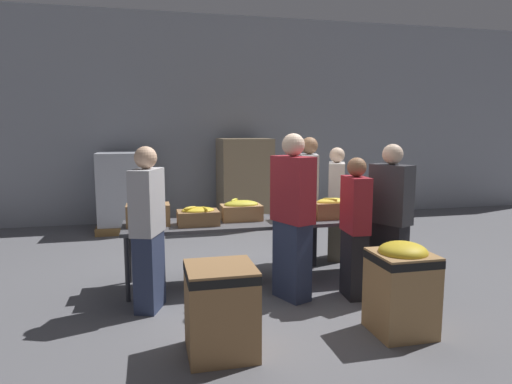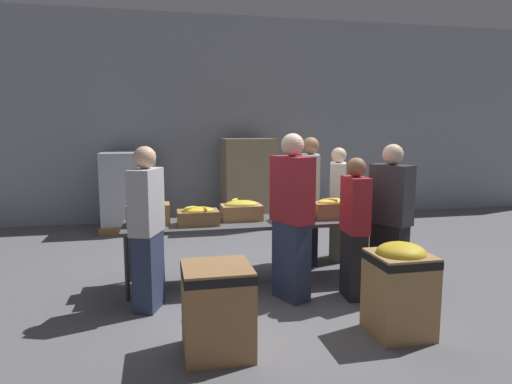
{
  "view_description": "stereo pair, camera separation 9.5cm",
  "coord_description": "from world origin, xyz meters",
  "px_view_note": "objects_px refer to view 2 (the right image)",
  "views": [
    {
      "loc": [
        -1.34,
        -5.14,
        1.83
      ],
      "look_at": [
        -0.14,
        -0.08,
        1.1
      ],
      "focal_mm": 32.0,
      "sensor_mm": 36.0,
      "label": 1
    },
    {
      "loc": [
        -1.24,
        -5.16,
        1.83
      ],
      "look_at": [
        -0.14,
        -0.08,
        1.1
      ],
      "focal_mm": 32.0,
      "sensor_mm": 36.0,
      "label": 2
    }
  ],
  "objects_px": {
    "sorting_table": "(266,224)",
    "banana_box_4": "(333,208)",
    "volunteer_0": "(310,201)",
    "pallet_stack_1": "(130,191)",
    "volunteer_1": "(355,229)",
    "volunteer_2": "(292,218)",
    "banana_box_0": "(148,212)",
    "donation_bin_0": "(217,306)",
    "banana_box_5": "(375,205)",
    "volunteer_4": "(147,230)",
    "volunteer_5": "(337,205)",
    "banana_box_1": "(198,216)",
    "banana_box_2": "(241,210)",
    "donation_bin_1": "(400,286)",
    "pallet_stack_0": "(248,183)",
    "volunteer_3": "(390,221)",
    "banana_box_3": "(294,208)"
  },
  "relations": [
    {
      "from": "sorting_table",
      "to": "banana_box_4",
      "type": "distance_m",
      "value": 0.84
    },
    {
      "from": "volunteer_0",
      "to": "pallet_stack_1",
      "type": "bearing_deg",
      "value": -121.07
    },
    {
      "from": "volunteer_1",
      "to": "volunteer_2",
      "type": "xyz_separation_m",
      "value": [
        -0.67,
        0.11,
        0.13
      ]
    },
    {
      "from": "banana_box_0",
      "to": "donation_bin_0",
      "type": "bearing_deg",
      "value": -71.68
    },
    {
      "from": "banana_box_4",
      "to": "pallet_stack_1",
      "type": "distance_m",
      "value": 4.25
    },
    {
      "from": "volunteer_1",
      "to": "pallet_stack_1",
      "type": "xyz_separation_m",
      "value": [
        -2.54,
        4.04,
        -0.07
      ]
    },
    {
      "from": "banana_box_5",
      "to": "volunteer_4",
      "type": "xyz_separation_m",
      "value": [
        -2.73,
        -0.51,
        -0.07
      ]
    },
    {
      "from": "volunteer_4",
      "to": "volunteer_1",
      "type": "bearing_deg",
      "value": -73.72
    },
    {
      "from": "volunteer_5",
      "to": "banana_box_1",
      "type": "bearing_deg",
      "value": -46.1
    },
    {
      "from": "banana_box_2",
      "to": "volunteer_0",
      "type": "height_order",
      "value": "volunteer_0"
    },
    {
      "from": "donation_bin_1",
      "to": "pallet_stack_0",
      "type": "bearing_deg",
      "value": 94.83
    },
    {
      "from": "volunteer_3",
      "to": "volunteer_4",
      "type": "height_order",
      "value": "volunteer_3"
    },
    {
      "from": "volunteer_2",
      "to": "banana_box_0",
      "type": "bearing_deg",
      "value": 44.22
    },
    {
      "from": "banana_box_4",
      "to": "donation_bin_1",
      "type": "relative_size",
      "value": 0.58
    },
    {
      "from": "volunteer_5",
      "to": "donation_bin_0",
      "type": "distance_m",
      "value": 3.08
    },
    {
      "from": "pallet_stack_0",
      "to": "banana_box_3",
      "type": "bearing_deg",
      "value": -91.62
    },
    {
      "from": "donation_bin_0",
      "to": "pallet_stack_0",
      "type": "distance_m",
      "value": 5.02
    },
    {
      "from": "banana_box_0",
      "to": "volunteer_3",
      "type": "xyz_separation_m",
      "value": [
        2.59,
        -0.73,
        -0.07
      ]
    },
    {
      "from": "pallet_stack_0",
      "to": "pallet_stack_1",
      "type": "bearing_deg",
      "value": 177.21
    },
    {
      "from": "volunteer_4",
      "to": "pallet_stack_1",
      "type": "xyz_separation_m",
      "value": [
        -0.38,
        3.88,
        -0.13
      ]
    },
    {
      "from": "pallet_stack_0",
      "to": "volunteer_2",
      "type": "bearing_deg",
      "value": -94.18
    },
    {
      "from": "volunteer_4",
      "to": "pallet_stack_1",
      "type": "height_order",
      "value": "volunteer_4"
    },
    {
      "from": "banana_box_3",
      "to": "volunteer_0",
      "type": "xyz_separation_m",
      "value": [
        0.43,
        0.69,
        -0.04
      ]
    },
    {
      "from": "sorting_table",
      "to": "banana_box_4",
      "type": "bearing_deg",
      "value": -5.01
    },
    {
      "from": "banana_box_2",
      "to": "pallet_stack_0",
      "type": "distance_m",
      "value": 3.2
    },
    {
      "from": "banana_box_1",
      "to": "banana_box_3",
      "type": "xyz_separation_m",
      "value": [
        1.13,
        -0.0,
        0.04
      ]
    },
    {
      "from": "banana_box_3",
      "to": "donation_bin_0",
      "type": "relative_size",
      "value": 0.52
    },
    {
      "from": "banana_box_3",
      "to": "volunteer_0",
      "type": "distance_m",
      "value": 0.82
    },
    {
      "from": "sorting_table",
      "to": "volunteer_0",
      "type": "height_order",
      "value": "volunteer_0"
    },
    {
      "from": "volunteer_0",
      "to": "pallet_stack_0",
      "type": "relative_size",
      "value": 1.04
    },
    {
      "from": "banana_box_2",
      "to": "donation_bin_0",
      "type": "relative_size",
      "value": 0.64
    },
    {
      "from": "sorting_table",
      "to": "volunteer_1",
      "type": "distance_m",
      "value": 1.08
    },
    {
      "from": "banana_box_0",
      "to": "banana_box_5",
      "type": "distance_m",
      "value": 2.73
    },
    {
      "from": "banana_box_4",
      "to": "volunteer_2",
      "type": "height_order",
      "value": "volunteer_2"
    },
    {
      "from": "banana_box_5",
      "to": "volunteer_1",
      "type": "distance_m",
      "value": 0.88
    },
    {
      "from": "banana_box_4",
      "to": "banana_box_2",
      "type": "bearing_deg",
      "value": 172.2
    },
    {
      "from": "volunteer_0",
      "to": "volunteer_1",
      "type": "bearing_deg",
      "value": 18.2
    },
    {
      "from": "volunteer_4",
      "to": "volunteer_0",
      "type": "bearing_deg",
      "value": -40.4
    },
    {
      "from": "volunteer_5",
      "to": "donation_bin_0",
      "type": "height_order",
      "value": "volunteer_5"
    },
    {
      "from": "banana_box_0",
      "to": "volunteer_1",
      "type": "height_order",
      "value": "volunteer_1"
    },
    {
      "from": "donation_bin_1",
      "to": "pallet_stack_1",
      "type": "xyz_separation_m",
      "value": [
        -2.56,
        4.96,
        0.25
      ]
    },
    {
      "from": "donation_bin_0",
      "to": "pallet_stack_0",
      "type": "relative_size",
      "value": 0.45
    },
    {
      "from": "banana_box_3",
      "to": "donation_bin_0",
      "type": "bearing_deg",
      "value": -125.64
    },
    {
      "from": "banana_box_1",
      "to": "banana_box_5",
      "type": "distance_m",
      "value": 2.18
    },
    {
      "from": "banana_box_5",
      "to": "donation_bin_1",
      "type": "relative_size",
      "value": 0.46
    },
    {
      "from": "volunteer_1",
      "to": "volunteer_3",
      "type": "xyz_separation_m",
      "value": [
        0.43,
        0.04,
        0.07
      ]
    },
    {
      "from": "volunteer_4",
      "to": "donation_bin_0",
      "type": "xyz_separation_m",
      "value": [
        0.56,
        -1.08,
        -0.43
      ]
    },
    {
      "from": "volunteer_2",
      "to": "volunteer_0",
      "type": "bearing_deg",
      "value": -49.05
    },
    {
      "from": "volunteer_3",
      "to": "donation_bin_0",
      "type": "distance_m",
      "value": 2.29
    },
    {
      "from": "volunteer_2",
      "to": "volunteer_5",
      "type": "xyz_separation_m",
      "value": [
        1.05,
        1.29,
        -0.1
      ]
    }
  ]
}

